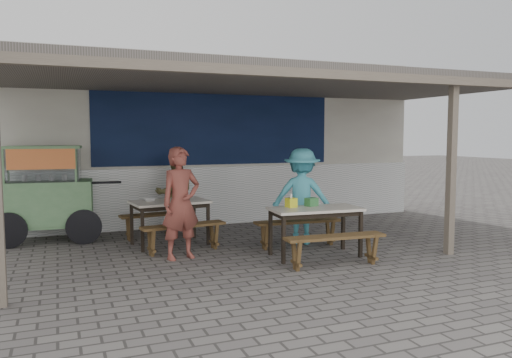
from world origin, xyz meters
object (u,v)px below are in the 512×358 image
object	(u,v)px
bench_left_street	(184,232)
vendor_cart	(47,190)
patron_wall_side	(175,194)
patron_street_side	(181,203)
bench_left_wall	(158,220)
bench_right_wall	(298,227)
patron_right_table	(302,196)
table_right	(315,213)
table_left	(170,205)
condiment_jar	(183,196)
condiment_bowl	(150,200)
tissue_box	(291,203)
bench_right_street	(335,243)
donation_box	(311,202)

from	to	relation	value
bench_left_street	vendor_cart	size ratio (longest dim) A/B	0.64
patron_wall_side	patron_street_side	bearing A→B (deg)	83.30
bench_left_wall	bench_right_wall	distance (m)	2.58
bench_left_wall	patron_street_side	xyz separation A→B (m)	(0.04, -1.65, 0.51)
bench_left_street	bench_left_wall	bearing A→B (deg)	90.00
vendor_cart	patron_right_table	distance (m)	4.40
table_right	bench_left_wall	bearing A→B (deg)	134.67
table_left	table_right	size ratio (longest dim) A/B	0.95
table_left	patron_wall_side	world-z (taller)	patron_wall_side
table_right	condiment_jar	bearing A→B (deg)	137.25
table_right	condiment_bowl	world-z (taller)	condiment_bowl
table_left	patron_street_side	bearing A→B (deg)	-99.82
table_left	tissue_box	distance (m)	2.14
patron_wall_side	bench_right_street	bearing A→B (deg)	119.29
donation_box	condiment_jar	size ratio (longest dim) A/B	1.87
bench_left_wall	bench_right_wall	world-z (taller)	same
table_right	condiment_jar	xyz separation A→B (m)	(-1.65, 1.73, 0.13)
vendor_cart	patron_right_table	size ratio (longest dim) A/B	1.31
bench_right_street	donation_box	size ratio (longest dim) A/B	7.71
patron_street_side	patron_wall_side	size ratio (longest dim) A/B	1.11
bench_left_street	vendor_cart	world-z (taller)	vendor_cart
bench_left_street	tissue_box	xyz separation A→B (m)	(1.49, -0.80, 0.49)
bench_right_street	condiment_jar	distance (m)	2.92
table_right	patron_right_table	xyz separation A→B (m)	(0.23, 0.90, 0.14)
bench_right_wall	condiment_bowl	bearing A→B (deg)	159.28
patron_wall_side	condiment_bowl	xyz separation A→B (m)	(-0.62, -0.85, 0.02)
bench_left_wall	patron_street_side	bearing A→B (deg)	-96.01
condiment_jar	bench_right_wall	bearing A→B (deg)	-32.19
bench_right_wall	condiment_jar	bearing A→B (deg)	151.40
bench_left_street	bench_left_wall	xyz separation A→B (m)	(-0.17, 1.28, 0.00)
bench_right_wall	patron_street_side	xyz separation A→B (m)	(-1.98, -0.05, 0.50)
bench_left_street	condiment_bowl	xyz separation A→B (m)	(-0.41, 0.69, 0.44)
table_right	condiment_bowl	distance (m)	2.78
tissue_box	condiment_bowl	xyz separation A→B (m)	(-1.90, 1.50, -0.05)
table_right	tissue_box	bearing A→B (deg)	153.40
patron_street_side	donation_box	world-z (taller)	patron_street_side
patron_right_table	table_right	bearing A→B (deg)	108.07
table_right	condiment_jar	size ratio (longest dim) A/B	13.72
patron_right_table	tissue_box	bearing A→B (deg)	84.91
patron_street_side	bench_right_wall	bearing A→B (deg)	-12.13
patron_street_side	tissue_box	bearing A→B (deg)	-28.38
bench_left_wall	bench_right_wall	size ratio (longest dim) A/B	0.92
bench_right_street	condiment_jar	size ratio (longest dim) A/B	14.45
vendor_cart	patron_wall_side	world-z (taller)	vendor_cart
patron_street_side	bench_left_street	bearing A→B (deg)	57.94
donation_box	tissue_box	bearing A→B (deg)	-179.21
bench_right_street	patron_street_side	bearing A→B (deg)	149.62
table_left	bench_right_street	xyz separation A→B (m)	(1.85, -2.29, -0.33)
patron_right_table	bench_left_wall	bearing A→B (deg)	0.60
bench_left_street	patron_street_side	bearing A→B (deg)	-115.93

